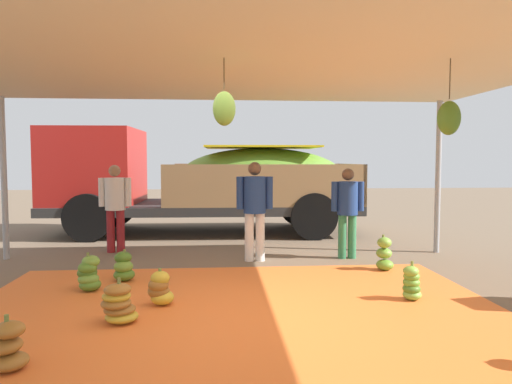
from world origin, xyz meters
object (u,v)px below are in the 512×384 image
(banana_bunch_3, at_px, (384,255))
(banana_bunch_5, at_px, (124,267))
(banana_bunch_2, at_px, (119,304))
(banana_bunch_10, at_px, (160,289))
(worker_2, at_px, (115,202))
(worker_0, at_px, (255,204))
(banana_bunch_1, at_px, (89,274))
(banana_bunch_0, at_px, (8,347))
(cargo_truck_main, at_px, (197,179))
(banana_bunch_8, at_px, (411,284))
(worker_1, at_px, (348,206))

(banana_bunch_3, bearing_deg, banana_bunch_5, -174.92)
(banana_bunch_2, bearing_deg, banana_bunch_3, 30.31)
(banana_bunch_2, xyz_separation_m, banana_bunch_10, (0.36, 0.56, -0.00))
(banana_bunch_10, relative_size, worker_2, 0.27)
(worker_0, bearing_deg, banana_bunch_1, -143.47)
(banana_bunch_5, distance_m, worker_0, 2.39)
(banana_bunch_0, bearing_deg, cargo_truck_main, 80.57)
(cargo_truck_main, height_order, worker_0, cargo_truck_main)
(banana_bunch_8, relative_size, worker_1, 0.30)
(worker_0, bearing_deg, worker_1, 3.20)
(banana_bunch_2, relative_size, banana_bunch_8, 1.01)
(cargo_truck_main, bearing_deg, worker_1, -49.73)
(banana_bunch_0, relative_size, banana_bunch_2, 0.93)
(banana_bunch_2, height_order, worker_0, worker_0)
(banana_bunch_5, height_order, worker_2, worker_2)
(banana_bunch_3, xyz_separation_m, worker_1, (-0.32, 0.95, 0.66))
(worker_2, bearing_deg, banana_bunch_1, -85.42)
(worker_0, height_order, worker_2, worker_0)
(banana_bunch_1, bearing_deg, banana_bunch_8, -10.30)
(banana_bunch_1, relative_size, banana_bunch_8, 1.05)
(banana_bunch_1, height_order, banana_bunch_8, banana_bunch_1)
(banana_bunch_2, relative_size, banana_bunch_3, 0.87)
(banana_bunch_1, relative_size, cargo_truck_main, 0.07)
(banana_bunch_0, relative_size, banana_bunch_5, 1.00)
(worker_0, bearing_deg, cargo_truck_main, 108.42)
(banana_bunch_3, relative_size, banana_bunch_8, 1.15)
(banana_bunch_0, xyz_separation_m, cargo_truck_main, (1.21, 7.26, 1.07))
(banana_bunch_0, bearing_deg, worker_0, 60.18)
(banana_bunch_8, bearing_deg, banana_bunch_10, 179.42)
(banana_bunch_10, bearing_deg, banana_bunch_8, -0.58)
(banana_bunch_3, xyz_separation_m, worker_2, (-4.40, 1.81, 0.69))
(banana_bunch_8, bearing_deg, banana_bunch_1, 169.70)
(banana_bunch_5, relative_size, worker_0, 0.26)
(banana_bunch_3, distance_m, banana_bunch_8, 1.56)
(banana_bunch_5, xyz_separation_m, banana_bunch_8, (3.63, -1.21, 0.01))
(worker_0, xyz_separation_m, worker_1, (1.60, 0.09, -0.06))
(worker_1, height_order, worker_2, worker_2)
(cargo_truck_main, relative_size, worker_0, 4.25)
(worker_2, bearing_deg, worker_1, -11.94)
(banana_bunch_1, xyz_separation_m, worker_0, (2.27, 1.68, 0.74))
(banana_bunch_1, relative_size, worker_0, 0.30)
(cargo_truck_main, xyz_separation_m, worker_1, (2.69, -3.17, -0.35))
(banana_bunch_8, relative_size, banana_bunch_10, 1.09)
(banana_bunch_3, bearing_deg, cargo_truck_main, 126.16)
(banana_bunch_0, distance_m, banana_bunch_5, 2.83)
(banana_bunch_0, height_order, worker_2, worker_2)
(banana_bunch_5, distance_m, worker_2, 2.34)
(cargo_truck_main, xyz_separation_m, worker_2, (-1.39, -2.31, -0.32))
(worker_0, relative_size, worker_2, 1.04)
(banana_bunch_10, bearing_deg, banana_bunch_0, -121.84)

